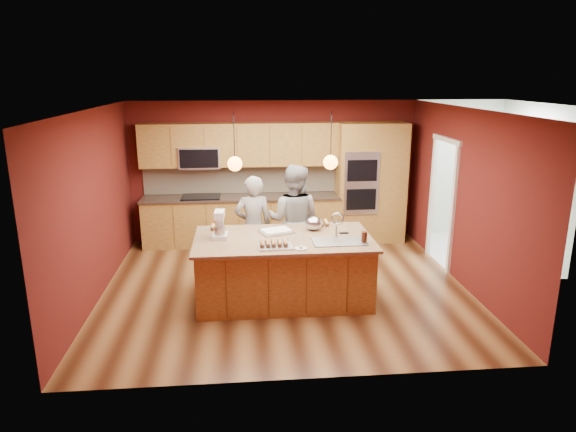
{
  "coord_description": "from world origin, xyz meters",
  "views": [
    {
      "loc": [
        -0.64,
        -7.32,
        3.17
      ],
      "look_at": [
        0.03,
        -0.1,
        1.16
      ],
      "focal_mm": 32.0,
      "sensor_mm": 36.0,
      "label": 1
    }
  ],
  "objects": [
    {
      "name": "island",
      "position": [
        -0.05,
        -0.41,
        0.48
      ],
      "size": [
        2.52,
        1.41,
        1.31
      ],
      "color": "brown",
      "rests_on": "floor"
    },
    {
      "name": "pendant_right",
      "position": [
        0.59,
        -0.41,
        2.0
      ],
      "size": [
        0.2,
        0.2,
        0.8
      ],
      "color": "black",
      "rests_on": "ceiling"
    },
    {
      "name": "wall_back",
      "position": [
        0.0,
        2.5,
        1.35
      ],
      "size": [
        5.5,
        0.0,
        5.5
      ],
      "primitive_type": "plane",
      "rotation": [
        1.57,
        0.0,
        0.0
      ],
      "color": "#521411",
      "rests_on": "ground"
    },
    {
      "name": "laundry_room",
      "position": [
        4.35,
        1.2,
        1.95
      ],
      "size": [
        2.6,
        2.7,
        2.7
      ],
      "color": "silver",
      "rests_on": "ground"
    },
    {
      "name": "plate",
      "position": [
        0.13,
        -0.92,
        0.94
      ],
      "size": [
        0.16,
        0.16,
        0.01
      ],
      "primitive_type": "cylinder",
      "color": "silver",
      "rests_on": "island"
    },
    {
      "name": "wall_right",
      "position": [
        2.75,
        0.0,
        1.35
      ],
      "size": [
        0.0,
        5.0,
        5.0
      ],
      "primitive_type": "plane",
      "rotation": [
        1.57,
        0.0,
        -1.57
      ],
      "color": "#521411",
      "rests_on": "ground"
    },
    {
      "name": "ceiling",
      "position": [
        0.0,
        0.0,
        2.7
      ],
      "size": [
        5.5,
        5.5,
        0.0
      ],
      "primitive_type": "plane",
      "rotation": [
        3.14,
        0.0,
        0.0
      ],
      "color": "silver",
      "rests_on": "ground"
    },
    {
      "name": "sheet_cake",
      "position": [
        -0.15,
        -0.16,
        0.95
      ],
      "size": [
        0.54,
        0.47,
        0.05
      ],
      "rotation": [
        0.0,
        0.0,
        0.34
      ],
      "color": "silver",
      "rests_on": "island"
    },
    {
      "name": "person_left",
      "position": [
        -0.47,
        0.55,
        0.82
      ],
      "size": [
        0.65,
        0.47,
        1.65
      ],
      "primitive_type": "imported",
      "rotation": [
        0.0,
        0.0,
        3.27
      ],
      "color": "black",
      "rests_on": "floor"
    },
    {
      "name": "mixing_bowl",
      "position": [
        0.42,
        -0.08,
        1.03
      ],
      "size": [
        0.25,
        0.25,
        0.22
      ],
      "primitive_type": "ellipsoid",
      "color": "#ACAFB2",
      "rests_on": "island"
    },
    {
      "name": "doorway_trim",
      "position": [
        2.73,
        0.8,
        1.05
      ],
      "size": [
        0.08,
        1.11,
        2.2
      ],
      "primitive_type": null,
      "color": "white",
      "rests_on": "wall_right"
    },
    {
      "name": "cupcakes_rack",
      "position": [
        -0.23,
        -0.79,
        0.98
      ],
      "size": [
        0.4,
        0.24,
        0.07
      ],
      "primitive_type": null,
      "color": "tan",
      "rests_on": "island"
    },
    {
      "name": "tumbler",
      "position": [
        1.03,
        -0.72,
        1.0
      ],
      "size": [
        0.08,
        0.08,
        0.15
      ],
      "primitive_type": "cylinder",
      "color": "#35160B",
      "rests_on": "island"
    },
    {
      "name": "washer",
      "position": [
        4.23,
        0.92,
        0.56
      ],
      "size": [
        0.77,
        0.79,
        1.11
      ],
      "primitive_type": "cube",
      "rotation": [
        0.0,
        0.0,
        0.12
      ],
      "color": "white",
      "rests_on": "floor"
    },
    {
      "name": "pendant_left",
      "position": [
        -0.72,
        -0.41,
        2.0
      ],
      "size": [
        0.2,
        0.2,
        0.8
      ],
      "color": "black",
      "rests_on": "ceiling"
    },
    {
      "name": "cooling_rack",
      "position": [
        -0.2,
        -0.8,
        0.94
      ],
      "size": [
        0.47,
        0.34,
        0.02
      ],
      "primitive_type": "cube",
      "rotation": [
        0.0,
        0.0,
        0.04
      ],
      "color": "silver",
      "rests_on": "island"
    },
    {
      "name": "cupcakes_right",
      "position": [
        0.56,
        0.16,
        0.97
      ],
      "size": [
        0.25,
        0.25,
        0.07
      ],
      "primitive_type": null,
      "color": "tan",
      "rests_on": "island"
    },
    {
      "name": "phone",
      "position": [
        0.84,
        -0.28,
        0.93
      ],
      "size": [
        0.14,
        0.08,
        0.01
      ],
      "primitive_type": "cube",
      "rotation": [
        0.0,
        0.0,
        0.04
      ],
      "color": "black",
      "rests_on": "island"
    },
    {
      "name": "person_right",
      "position": [
        0.18,
        0.55,
        0.91
      ],
      "size": [
        1.06,
        0.94,
        1.81
      ],
      "primitive_type": "imported",
      "rotation": [
        0.0,
        0.0,
        2.8
      ],
      "color": "slate",
      "rests_on": "floor"
    },
    {
      "name": "cabinet_run",
      "position": [
        -0.68,
        2.25,
        0.98
      ],
      "size": [
        3.74,
        0.64,
        2.3
      ],
      "color": "brown",
      "rests_on": "floor"
    },
    {
      "name": "cupcakes_left",
      "position": [
        -1.03,
        0.08,
        0.97
      ],
      "size": [
        0.17,
        0.17,
        0.08
      ],
      "primitive_type": null,
      "color": "tan",
      "rests_on": "island"
    },
    {
      "name": "wall_left",
      "position": [
        -2.75,
        0.0,
        1.35
      ],
      "size": [
        0.0,
        5.0,
        5.0
      ],
      "primitive_type": "plane",
      "rotation": [
        1.57,
        0.0,
        1.57
      ],
      "color": "#521411",
      "rests_on": "ground"
    },
    {
      "name": "dryer",
      "position": [
        4.22,
        1.48,
        0.52
      ],
      "size": [
        0.82,
        0.83,
        1.04
      ],
      "primitive_type": "cube",
      "rotation": [
        0.0,
        0.0,
        0.31
      ],
      "color": "white",
      "rests_on": "floor"
    },
    {
      "name": "oven_column",
      "position": [
        1.85,
        2.19,
        1.15
      ],
      "size": [
        1.3,
        0.62,
        2.3
      ],
      "color": "brown",
      "rests_on": "floor"
    },
    {
      "name": "floor",
      "position": [
        0.0,
        0.0,
        0.0
      ],
      "size": [
        5.5,
        5.5,
        0.0
      ],
      "primitive_type": "plane",
      "color": "#3F200F",
      "rests_on": "ground"
    },
    {
      "name": "stand_mixer",
      "position": [
        -0.96,
        -0.32,
        1.1
      ],
      "size": [
        0.22,
        0.3,
        0.39
      ],
      "rotation": [
        0.0,
        0.0,
        -0.06
      ],
      "color": "white",
      "rests_on": "island"
    },
    {
      "name": "wall_front",
      "position": [
        0.0,
        -2.5,
        1.35
      ],
      "size": [
        5.5,
        0.0,
        5.5
      ],
      "primitive_type": "plane",
      "rotation": [
        -1.57,
        0.0,
        0.0
      ],
      "color": "#521411",
      "rests_on": "ground"
    }
  ]
}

